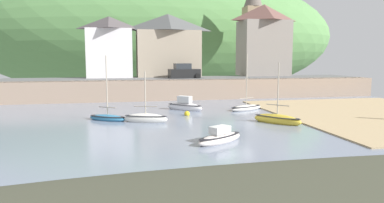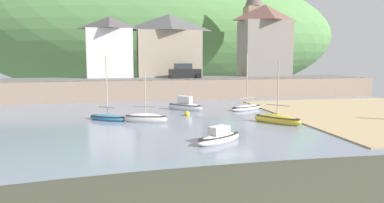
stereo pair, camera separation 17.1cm
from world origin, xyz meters
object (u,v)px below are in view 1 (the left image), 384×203
at_px(waterfront_building_right, 264,40).
at_px(parked_car_near_slipway, 184,72).
at_px(waterfront_building_left, 110,46).
at_px(motorboat_with_cabin, 108,117).
at_px(waterfront_building_centre, 168,45).
at_px(mooring_buoy, 187,114).
at_px(church_with_spire, 253,25).
at_px(sailboat_blue_trim, 246,107).
at_px(dinghy_open_wooden, 146,118).
at_px(fishing_boat_green, 185,106).
at_px(sailboat_nearest_shore, 277,119).
at_px(rowboat_small_beached, 220,138).

xyz_separation_m(waterfront_building_right, parked_car_near_slipway, (-13.00, -4.50, -4.57)).
xyz_separation_m(waterfront_building_left, motorboat_with_cabin, (0.15, -21.44, -6.39)).
height_order(waterfront_building_centre, mooring_buoy, waterfront_building_centre).
height_order(church_with_spire, parked_car_near_slipway, church_with_spire).
bearing_deg(parked_car_near_slipway, sailboat_blue_trim, -79.75).
xyz_separation_m(dinghy_open_wooden, mooring_buoy, (3.90, 2.62, -0.15)).
height_order(church_with_spire, fishing_boat_green, church_with_spire).
xyz_separation_m(waterfront_building_left, parked_car_near_slipway, (9.65, -4.50, -3.42)).
bearing_deg(motorboat_with_cabin, waterfront_building_centre, 102.98).
height_order(motorboat_with_cabin, mooring_buoy, motorboat_with_cabin).
xyz_separation_m(sailboat_nearest_shore, fishing_boat_green, (-5.93, 8.56, 0.08)).
xyz_separation_m(waterfront_building_right, motorboat_with_cabin, (-22.50, -21.44, -7.54)).
bearing_deg(waterfront_building_right, dinghy_open_wooden, -130.33).
distance_m(waterfront_building_left, motorboat_with_cabin, 22.37).
distance_m(church_with_spire, dinghy_open_wooden, 34.55).
bearing_deg(waterfront_building_centre, church_with_spire, 15.70).
relative_size(fishing_boat_green, sailboat_blue_trim, 0.63).
relative_size(motorboat_with_cabin, fishing_boat_green, 1.54).
height_order(waterfront_building_right, church_with_spire, church_with_spire).
height_order(motorboat_with_cabin, sailboat_blue_trim, sailboat_blue_trim).
xyz_separation_m(waterfront_building_centre, motorboat_with_cabin, (-8.02, -21.44, -6.66)).
height_order(waterfront_building_right, rowboat_small_beached, waterfront_building_right).
height_order(dinghy_open_wooden, rowboat_small_beached, dinghy_open_wooden).
bearing_deg(waterfront_building_left, rowboat_small_beached, -76.90).
bearing_deg(dinghy_open_wooden, sailboat_blue_trim, 45.29).
distance_m(church_with_spire, rowboat_small_beached, 39.29).
xyz_separation_m(dinghy_open_wooden, rowboat_small_beached, (3.99, -7.89, -0.01)).
xyz_separation_m(waterfront_building_left, waterfront_building_right, (22.65, 0.00, 1.14)).
bearing_deg(sailboat_nearest_shore, waterfront_building_right, 120.99).
relative_size(dinghy_open_wooden, sailboat_blue_trim, 0.76).
bearing_deg(waterfront_building_right, waterfront_building_left, 180.00).
height_order(waterfront_building_left, motorboat_with_cabin, waterfront_building_left).
distance_m(waterfront_building_left, mooring_buoy, 22.46).
bearing_deg(waterfront_building_left, dinghy_open_wooden, -82.09).
height_order(waterfront_building_right, mooring_buoy, waterfront_building_right).
bearing_deg(rowboat_small_beached, church_with_spire, 33.90).
relative_size(sailboat_blue_trim, mooring_buoy, 11.27).
height_order(waterfront_building_left, sailboat_nearest_shore, waterfront_building_left).
relative_size(motorboat_with_cabin, rowboat_small_beached, 1.50).
relative_size(dinghy_open_wooden, rowboat_small_beached, 1.18).
height_order(rowboat_small_beached, parked_car_near_slipway, parked_car_near_slipway).
height_order(waterfront_building_right, parked_car_near_slipway, waterfront_building_right).
bearing_deg(rowboat_small_beached, mooring_buoy, 58.02).
distance_m(rowboat_small_beached, sailboat_blue_trim, 14.23).
height_order(church_with_spire, dinghy_open_wooden, church_with_spire).
distance_m(motorboat_with_cabin, fishing_boat_green, 8.60).
xyz_separation_m(motorboat_with_cabin, rowboat_small_beached, (7.03, -9.38, 0.06)).
distance_m(church_with_spire, mooring_buoy, 30.46).
xyz_separation_m(fishing_boat_green, mooring_buoy, (-0.39, -3.36, -0.24)).
xyz_separation_m(waterfront_building_right, rowboat_small_beached, (-15.47, -30.82, -7.48)).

